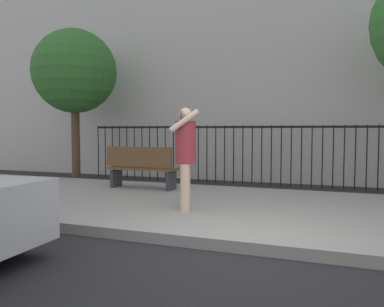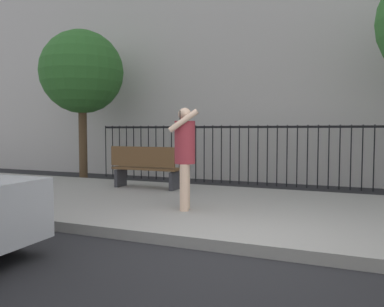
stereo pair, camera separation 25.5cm
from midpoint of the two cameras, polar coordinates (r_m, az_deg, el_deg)
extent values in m
plane|color=black|center=(4.84, 7.54, -14.31)|extent=(60.00, 60.00, 0.00)
cube|color=gray|center=(6.90, 12.52, -8.33)|extent=(28.00, 4.40, 0.15)
cube|color=black|center=(10.41, 16.40, 3.72)|extent=(12.00, 0.04, 0.06)
cylinder|color=black|center=(12.63, -11.80, 0.31)|extent=(0.03, 0.03, 1.60)
cylinder|color=black|center=(12.49, -10.84, 0.29)|extent=(0.03, 0.03, 1.60)
cylinder|color=black|center=(12.35, -9.86, 0.26)|extent=(0.03, 0.03, 1.60)
cylinder|color=black|center=(12.21, -8.85, 0.24)|extent=(0.03, 0.03, 1.60)
cylinder|color=black|center=(12.08, -7.82, 0.21)|extent=(0.03, 0.03, 1.60)
cylinder|color=black|center=(11.95, -6.77, 0.19)|extent=(0.03, 0.03, 1.60)
cylinder|color=black|center=(11.82, -5.70, 0.16)|extent=(0.03, 0.03, 1.60)
cylinder|color=black|center=(11.70, -4.61, 0.13)|extent=(0.03, 0.03, 1.60)
cylinder|color=black|center=(11.59, -3.49, 0.10)|extent=(0.03, 0.03, 1.60)
cylinder|color=black|center=(11.48, -2.35, 0.07)|extent=(0.03, 0.03, 1.60)
cylinder|color=black|center=(11.37, -1.19, 0.04)|extent=(0.03, 0.03, 1.60)
cylinder|color=black|center=(11.27, -0.01, 0.01)|extent=(0.03, 0.03, 1.60)
cylinder|color=black|center=(11.17, 1.20, -0.02)|extent=(0.03, 0.03, 1.60)
cylinder|color=black|center=(11.07, 2.42, -0.05)|extent=(0.03, 0.03, 1.60)
cylinder|color=black|center=(10.99, 3.67, -0.08)|extent=(0.03, 0.03, 1.60)
cylinder|color=black|center=(10.91, 4.93, -0.11)|extent=(0.03, 0.03, 1.60)
cylinder|color=black|center=(10.83, 6.22, -0.14)|extent=(0.03, 0.03, 1.60)
cylinder|color=black|center=(10.76, 7.52, -0.18)|extent=(0.03, 0.03, 1.60)
cylinder|color=black|center=(10.69, 8.84, -0.21)|extent=(0.03, 0.03, 1.60)
cylinder|color=black|center=(10.63, 10.17, -0.24)|extent=(0.03, 0.03, 1.60)
cylinder|color=black|center=(10.58, 11.52, -0.28)|extent=(0.03, 0.03, 1.60)
cylinder|color=black|center=(10.53, 12.88, -0.31)|extent=(0.03, 0.03, 1.60)
cylinder|color=black|center=(10.49, 14.25, -0.35)|extent=(0.03, 0.03, 1.60)
cylinder|color=black|center=(10.45, 15.63, -0.38)|extent=(0.03, 0.03, 1.60)
cylinder|color=black|center=(10.42, 17.03, -0.41)|extent=(0.03, 0.03, 1.60)
cylinder|color=black|center=(10.40, 18.43, -0.45)|extent=(0.03, 0.03, 1.60)
cylinder|color=black|center=(10.38, 19.83, -0.48)|extent=(0.03, 0.03, 1.60)
cylinder|color=black|center=(10.37, 21.24, -0.52)|extent=(0.03, 0.03, 1.60)
cylinder|color=black|center=(10.36, 22.65, -0.55)|extent=(0.03, 0.03, 1.60)
cylinder|color=black|center=(10.36, 24.06, -0.58)|extent=(0.03, 0.03, 1.60)
cylinder|color=black|center=(10.37, 25.47, -0.61)|extent=(0.03, 0.03, 1.60)
cylinder|color=black|center=(5.39, -24.78, -9.23)|extent=(0.65, 0.25, 0.64)
cylinder|color=beige|center=(6.43, 0.01, -4.95)|extent=(0.15, 0.15, 0.77)
cylinder|color=beige|center=(6.63, 0.16, -4.70)|extent=(0.15, 0.15, 0.77)
cylinder|color=#992D38|center=(6.47, 0.08, 1.62)|extent=(0.43, 0.43, 0.70)
sphere|color=beige|center=(6.47, 0.08, 5.68)|extent=(0.22, 0.22, 0.22)
cylinder|color=beige|center=(6.27, -0.07, 4.78)|extent=(0.49, 0.24, 0.38)
cylinder|color=beige|center=(6.67, 0.23, 1.49)|extent=(0.09, 0.09, 0.53)
cube|color=black|center=(6.33, -0.58, 5.55)|extent=(0.03, 0.07, 0.15)
cube|color=brown|center=(6.73, 0.28, 0.80)|extent=(0.24, 0.32, 0.34)
cube|color=brown|center=(8.98, -5.77, -2.15)|extent=(1.60, 0.45, 0.05)
cube|color=brown|center=(8.79, -6.40, -0.45)|extent=(1.60, 0.06, 0.44)
cube|color=#333338|center=(9.37, -9.52, -3.49)|extent=(0.08, 0.41, 0.40)
cube|color=#333338|center=(8.70, -1.71, -3.98)|extent=(0.08, 0.41, 0.40)
cylinder|color=#4C3823|center=(11.78, -14.91, 2.19)|extent=(0.24, 0.24, 2.48)
sphere|color=#2D6628|center=(11.90, -15.05, 11.33)|extent=(2.36, 2.36, 2.36)
camera|label=1|loc=(0.13, -88.92, 0.06)|focal=36.87mm
camera|label=2|loc=(0.13, 91.08, -0.06)|focal=36.87mm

